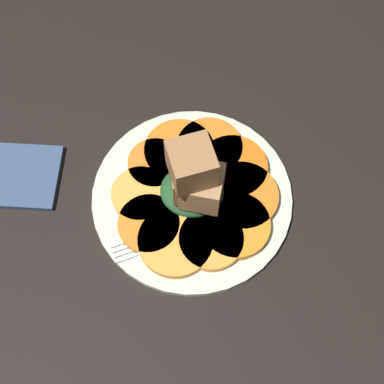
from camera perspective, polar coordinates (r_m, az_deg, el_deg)
table_slab at (r=68.49cm, az=0.00°, el=-1.08°), size 120.00×120.00×2.00cm
plate at (r=67.10cm, az=0.00°, el=-0.56°), size 25.06×25.06×1.05cm
carrot_slice_0 at (r=64.59cm, az=4.61°, el=-3.56°), size 8.52×8.52×1.19cm
carrot_slice_1 at (r=66.35cm, az=5.32°, el=-0.08°), size 9.08×9.08×1.19cm
carrot_slice_2 at (r=67.82cm, az=4.37°, el=2.65°), size 8.79×8.79×1.19cm
carrot_slice_3 at (r=69.00cm, az=1.88°, el=4.73°), size 8.50×8.50×1.19cm
carrot_slice_4 at (r=68.73cm, az=-1.35°, el=4.37°), size 9.05×9.05×1.19cm
carrot_slice_5 at (r=68.00cm, az=-3.96°, el=2.99°), size 6.93×6.93×1.19cm
carrot_slice_6 at (r=66.27cm, az=-5.50°, el=-0.27°), size 7.29×7.29×1.19cm
carrot_slice_7 at (r=64.64cm, az=-4.62°, el=-3.44°), size 7.50×7.50×1.19cm
carrot_slice_8 at (r=63.72cm, az=-1.75°, el=-5.23°), size 9.04×9.04×1.19cm
carrot_slice_9 at (r=63.79cm, az=2.06°, el=-5.08°), size 7.75×7.75×1.19cm
center_pile at (r=61.76cm, az=0.13°, el=1.20°), size 7.83×7.31×12.15cm
fork at (r=64.56cm, az=-1.32°, el=-4.20°), size 16.83×8.70×0.40cm
napkin at (r=72.86cm, az=-19.73°, el=1.75°), size 14.96×8.98×0.80cm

